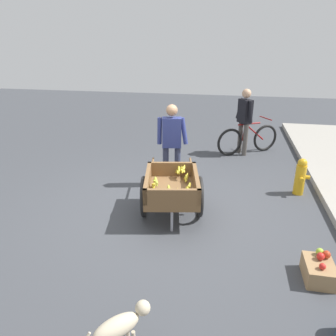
# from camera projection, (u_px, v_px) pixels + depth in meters

# --- Properties ---
(ground_plane) EXTENTS (24.00, 24.00, 0.00)m
(ground_plane) POSITION_uv_depth(u_px,v_px,m) (166.00, 209.00, 5.31)
(ground_plane) COLOR #3D3F44
(fruit_cart) EXTENTS (1.76, 1.08, 0.70)m
(fruit_cart) POSITION_uv_depth(u_px,v_px,m) (172.00, 190.00, 4.98)
(fruit_cart) COLOR brown
(fruit_cart) RESTS_ON ground
(vendor_person) EXTENTS (0.26, 0.56, 1.53)m
(vendor_person) POSITION_uv_depth(u_px,v_px,m) (172.00, 139.00, 5.87)
(vendor_person) COLOR #333851
(vendor_person) RESTS_ON ground
(bicycle) EXTENTS (0.92, 1.44, 0.85)m
(bicycle) POSITION_uv_depth(u_px,v_px,m) (248.00, 139.00, 7.79)
(bicycle) COLOR black
(bicycle) RESTS_ON ground
(cyclist_person) EXTENTS (0.45, 0.38, 1.55)m
(cyclist_person) POSITION_uv_depth(u_px,v_px,m) (245.00, 116.00, 7.53)
(cyclist_person) COLOR #4C4742
(cyclist_person) RESTS_ON ground
(dog) EXTENTS (0.52, 0.49, 0.40)m
(dog) POSITION_uv_depth(u_px,v_px,m) (120.00, 325.00, 2.82)
(dog) COLOR beige
(dog) RESTS_ON ground
(fire_hydrant) EXTENTS (0.25, 0.25, 0.67)m
(fire_hydrant) POSITION_uv_depth(u_px,v_px,m) (300.00, 177.00, 5.71)
(fire_hydrant) COLOR gold
(fire_hydrant) RESTS_ON ground
(apple_crate) EXTENTS (0.44, 0.32, 0.31)m
(apple_crate) POSITION_uv_depth(u_px,v_px,m) (319.00, 270.00, 3.71)
(apple_crate) COLOR #99754C
(apple_crate) RESTS_ON ground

